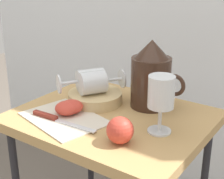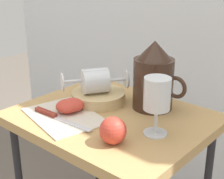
{
  "view_description": "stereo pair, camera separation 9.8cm",
  "coord_description": "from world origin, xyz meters",
  "px_view_note": "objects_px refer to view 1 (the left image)",
  "views": [
    {
      "loc": [
        0.52,
        -0.76,
        1.1
      ],
      "look_at": [
        0.0,
        0.0,
        0.75
      ],
      "focal_mm": 54.58,
      "sensor_mm": 36.0,
      "label": 1
    },
    {
      "loc": [
        0.6,
        -0.7,
        1.1
      ],
      "look_at": [
        0.0,
        0.0,
        0.75
      ],
      "focal_mm": 54.58,
      "sensor_mm": 36.0,
      "label": 2
    }
  ],
  "objects_px": {
    "wine_glass_tipped_far": "(94,82)",
    "pitcher": "(151,80)",
    "table": "(112,135)",
    "apple_half_right": "(71,107)",
    "basket_tray": "(95,97)",
    "wine_glass_upright": "(161,95)",
    "knife": "(54,118)",
    "wine_glass_tipped_near": "(89,80)",
    "apple_whole": "(120,130)",
    "apple_half_left": "(67,108)"
  },
  "relations": [
    {
      "from": "wine_glass_tipped_near",
      "to": "wine_glass_tipped_far",
      "type": "xyz_separation_m",
      "value": [
        0.03,
        -0.01,
        0.0
      ]
    },
    {
      "from": "apple_half_right",
      "to": "pitcher",
      "type": "bearing_deg",
      "value": 48.6
    },
    {
      "from": "pitcher",
      "to": "wine_glass_upright",
      "type": "relative_size",
      "value": 1.35
    },
    {
      "from": "table",
      "to": "pitcher",
      "type": "distance_m",
      "value": 0.21
    },
    {
      "from": "table",
      "to": "apple_half_right",
      "type": "bearing_deg",
      "value": -148.37
    },
    {
      "from": "basket_tray",
      "to": "apple_whole",
      "type": "xyz_separation_m",
      "value": [
        0.21,
        -0.17,
        0.02
      ]
    },
    {
      "from": "apple_half_left",
      "to": "apple_half_right",
      "type": "xyz_separation_m",
      "value": [
        0.0,
        0.02,
        0.0
      ]
    },
    {
      "from": "table",
      "to": "basket_tray",
      "type": "distance_m",
      "value": 0.14
    },
    {
      "from": "basket_tray",
      "to": "apple_half_left",
      "type": "bearing_deg",
      "value": -94.46
    },
    {
      "from": "apple_whole",
      "to": "basket_tray",
      "type": "bearing_deg",
      "value": 140.67
    },
    {
      "from": "table",
      "to": "basket_tray",
      "type": "relative_size",
      "value": 3.84
    },
    {
      "from": "wine_glass_upright",
      "to": "wine_glass_tipped_far",
      "type": "distance_m",
      "value": 0.27
    },
    {
      "from": "basket_tray",
      "to": "wine_glass_upright",
      "type": "xyz_separation_m",
      "value": [
        0.26,
        -0.06,
        0.09
      ]
    },
    {
      "from": "wine_glass_upright",
      "to": "apple_half_right",
      "type": "relative_size",
      "value": 2.26
    },
    {
      "from": "table",
      "to": "pitcher",
      "type": "xyz_separation_m",
      "value": [
        0.06,
        0.12,
        0.15
      ]
    },
    {
      "from": "basket_tray",
      "to": "wine_glass_tipped_near",
      "type": "xyz_separation_m",
      "value": [
        -0.02,
        0.0,
        0.05
      ]
    },
    {
      "from": "knife",
      "to": "table",
      "type": "bearing_deg",
      "value": 49.67
    },
    {
      "from": "apple_half_right",
      "to": "knife",
      "type": "bearing_deg",
      "value": -96.38
    },
    {
      "from": "table",
      "to": "wine_glass_upright",
      "type": "height_order",
      "value": "wine_glass_upright"
    },
    {
      "from": "basket_tray",
      "to": "wine_glass_tipped_near",
      "type": "height_order",
      "value": "wine_glass_tipped_near"
    },
    {
      "from": "pitcher",
      "to": "wine_glass_tipped_far",
      "type": "height_order",
      "value": "pitcher"
    },
    {
      "from": "pitcher",
      "to": "knife",
      "type": "height_order",
      "value": "pitcher"
    },
    {
      "from": "apple_half_left",
      "to": "apple_half_right",
      "type": "height_order",
      "value": "same"
    },
    {
      "from": "wine_glass_upright",
      "to": "knife",
      "type": "relative_size",
      "value": 0.72
    },
    {
      "from": "apple_whole",
      "to": "knife",
      "type": "distance_m",
      "value": 0.22
    },
    {
      "from": "wine_glass_tipped_near",
      "to": "wine_glass_tipped_far",
      "type": "bearing_deg",
      "value": -20.99
    },
    {
      "from": "basket_tray",
      "to": "apple_whole",
      "type": "height_order",
      "value": "apple_whole"
    },
    {
      "from": "wine_glass_upright",
      "to": "wine_glass_tipped_far",
      "type": "xyz_separation_m",
      "value": [
        -0.26,
        0.05,
        -0.03
      ]
    },
    {
      "from": "pitcher",
      "to": "apple_half_right",
      "type": "relative_size",
      "value": 3.05
    },
    {
      "from": "table",
      "to": "wine_glass_tipped_near",
      "type": "bearing_deg",
      "value": 158.49
    },
    {
      "from": "wine_glass_upright",
      "to": "wine_glass_tipped_near",
      "type": "relative_size",
      "value": 0.97
    },
    {
      "from": "pitcher",
      "to": "wine_glass_tipped_far",
      "type": "distance_m",
      "value": 0.18
    },
    {
      "from": "apple_half_left",
      "to": "apple_half_right",
      "type": "relative_size",
      "value": 1.0
    },
    {
      "from": "table",
      "to": "pitcher",
      "type": "relative_size",
      "value": 3.15
    },
    {
      "from": "basket_tray",
      "to": "wine_glass_tipped_far",
      "type": "height_order",
      "value": "wine_glass_tipped_far"
    },
    {
      "from": "wine_glass_tipped_near",
      "to": "apple_whole",
      "type": "relative_size",
      "value": 2.32
    },
    {
      "from": "pitcher",
      "to": "wine_glass_upright",
      "type": "xyz_separation_m",
      "value": [
        0.1,
        -0.14,
        0.02
      ]
    },
    {
      "from": "apple_half_right",
      "to": "basket_tray",
      "type": "bearing_deg",
      "value": 87.15
    },
    {
      "from": "table",
      "to": "apple_half_right",
      "type": "height_order",
      "value": "apple_half_right"
    },
    {
      "from": "table",
      "to": "wine_glass_tipped_far",
      "type": "bearing_deg",
      "value": 158.35
    },
    {
      "from": "basket_tray",
      "to": "wine_glass_tipped_near",
      "type": "bearing_deg",
      "value": 174.93
    },
    {
      "from": "wine_glass_upright",
      "to": "wine_glass_tipped_far",
      "type": "height_order",
      "value": "wine_glass_upright"
    },
    {
      "from": "wine_glass_tipped_far",
      "to": "apple_whole",
      "type": "xyz_separation_m",
      "value": [
        0.21,
        -0.16,
        -0.04
      ]
    },
    {
      "from": "knife",
      "to": "pitcher",
      "type": "bearing_deg",
      "value": 55.85
    },
    {
      "from": "wine_glass_tipped_far",
      "to": "pitcher",
      "type": "bearing_deg",
      "value": 28.42
    },
    {
      "from": "pitcher",
      "to": "apple_whole",
      "type": "bearing_deg",
      "value": -78.5
    },
    {
      "from": "wine_glass_tipped_far",
      "to": "apple_whole",
      "type": "height_order",
      "value": "wine_glass_tipped_far"
    },
    {
      "from": "wine_glass_upright",
      "to": "knife",
      "type": "xyz_separation_m",
      "value": [
        -0.28,
        -0.11,
        -0.1
      ]
    },
    {
      "from": "wine_glass_upright",
      "to": "wine_glass_tipped_far",
      "type": "relative_size",
      "value": 1.0
    },
    {
      "from": "pitcher",
      "to": "knife",
      "type": "xyz_separation_m",
      "value": [
        -0.17,
        -0.25,
        -0.08
      ]
    }
  ]
}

